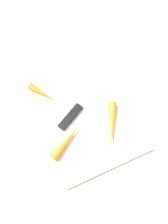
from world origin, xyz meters
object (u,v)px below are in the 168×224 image
(knife, at_px, (73,114))
(carrot_medium, at_px, (67,141))
(cutting_board, at_px, (84,113))
(carrot_longest, at_px, (112,124))
(carrot_shortest, at_px, (42,93))

(knife, distance_m, carrot_medium, 0.09)
(cutting_board, bearing_deg, carrot_longest, 37.28)
(knife, xyz_separation_m, carrot_longest, (0.08, 0.09, 0.01))
(carrot_shortest, distance_m, carrot_longest, 0.23)
(cutting_board, xyz_separation_m, carrot_shortest, (-0.10, -0.09, 0.02))
(carrot_medium, relative_size, carrot_longest, 0.89)
(cutting_board, distance_m, carrot_longest, 0.09)
(carrot_medium, distance_m, carrot_shortest, 0.17)
(carrot_medium, xyz_separation_m, carrot_longest, (0.01, 0.14, -0.00))
(cutting_board, height_order, carrot_longest, carrot_longest)
(carrot_longest, bearing_deg, carrot_medium, -65.22)
(knife, distance_m, carrot_longest, 0.12)
(knife, height_order, carrot_shortest, carrot_shortest)
(cutting_board, distance_m, carrot_shortest, 0.14)
(carrot_longest, bearing_deg, knife, -104.17)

